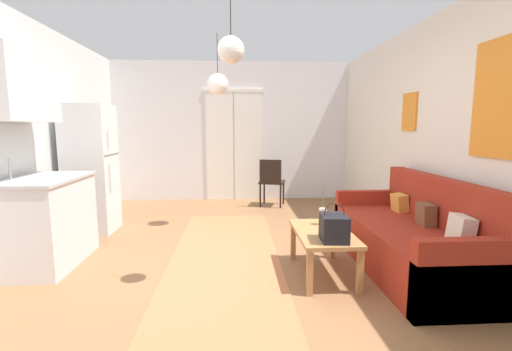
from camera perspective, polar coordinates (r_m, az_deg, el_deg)
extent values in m
cube|color=#8E603D|center=(3.54, -4.10, -16.37)|extent=(5.06, 7.69, 0.10)
cube|color=silver|center=(6.82, -3.92, 7.11)|extent=(4.66, 0.10, 2.62)
cube|color=white|center=(6.78, -5.89, 4.68)|extent=(0.52, 0.02, 2.05)
cube|color=white|center=(6.78, -1.32, 4.72)|extent=(0.52, 0.02, 2.05)
cube|color=white|center=(6.79, -3.69, 13.63)|extent=(1.14, 0.03, 0.06)
cube|color=silver|center=(3.92, 31.37, 5.38)|extent=(0.10, 7.29, 2.62)
cube|color=orange|center=(3.52, 35.24, 10.28)|extent=(0.02, 0.70, 0.98)
cube|color=orange|center=(4.82, 23.66, 9.44)|extent=(0.02, 0.34, 0.46)
cube|color=blue|center=(4.41, -35.13, 10.77)|extent=(0.02, 0.32, 0.40)
cube|color=#B26B42|center=(3.94, -5.01, -12.91)|extent=(1.15, 3.44, 0.01)
cube|color=maroon|center=(3.84, 23.00, -10.67)|extent=(0.84, 2.00, 0.44)
cube|color=maroon|center=(3.94, 27.70, -6.95)|extent=(0.15, 2.00, 0.91)
cube|color=maroon|center=(3.05, 31.25, -14.33)|extent=(0.84, 0.11, 0.62)
cube|color=maroon|center=(4.65, 17.86, -6.10)|extent=(0.84, 0.11, 0.62)
cube|color=beige|center=(3.39, 30.33, -7.62)|extent=(0.17, 0.25, 0.25)
cube|color=brown|center=(3.84, 25.85, -5.72)|extent=(0.15, 0.23, 0.22)
cube|color=gold|center=(4.33, 22.28, -4.14)|extent=(0.15, 0.20, 0.21)
cube|color=#A87542|center=(3.42, 10.86, -9.16)|extent=(0.51, 0.91, 0.04)
cube|color=#A87542|center=(3.07, 8.70, -15.40)|extent=(0.05, 0.05, 0.39)
cube|color=#A87542|center=(3.18, 16.54, -14.77)|extent=(0.05, 0.05, 0.39)
cube|color=#A87542|center=(3.83, 6.05, -10.53)|extent=(0.05, 0.05, 0.39)
cube|color=#A87542|center=(3.92, 12.34, -10.23)|extent=(0.05, 0.05, 0.39)
cylinder|color=beige|center=(3.61, 10.77, -6.55)|extent=(0.08, 0.08, 0.17)
cylinder|color=#477F42|center=(3.57, 10.85, -3.54)|extent=(0.01, 0.01, 0.22)
cube|color=black|center=(3.14, 12.54, -8.28)|extent=(0.24, 0.30, 0.23)
torus|color=#512319|center=(3.10, 12.61, -5.93)|extent=(0.18, 0.01, 0.18)
cube|color=white|center=(5.15, -25.21, 0.95)|extent=(0.56, 0.58, 1.69)
cube|color=#4C4C51|center=(5.04, -22.35, 3.21)|extent=(0.01, 0.56, 0.01)
cylinder|color=#B7BABF|center=(4.87, -22.91, 5.43)|extent=(0.02, 0.02, 0.24)
cylinder|color=#B7BABF|center=(4.92, -22.59, -0.49)|extent=(0.02, 0.02, 0.37)
cube|color=silver|center=(4.18, -30.82, -6.61)|extent=(0.61, 1.01, 0.87)
cube|color=#B7BABF|center=(4.10, -31.27, -0.48)|extent=(0.64, 1.04, 0.03)
cube|color=#999BA0|center=(4.01, -31.94, -1.35)|extent=(0.36, 0.40, 0.10)
cylinder|color=#B7BABF|center=(4.11, -35.08, 0.87)|extent=(0.02, 0.02, 0.20)
cube|color=silver|center=(4.15, -33.97, 11.95)|extent=(0.32, 0.91, 0.68)
cylinder|color=black|center=(6.44, 4.48, -2.79)|extent=(0.03, 0.03, 0.42)
cylinder|color=black|center=(6.50, 1.34, -2.67)|extent=(0.03, 0.03, 0.42)
cylinder|color=black|center=(6.11, 4.00, -3.37)|extent=(0.03, 0.03, 0.42)
cylinder|color=black|center=(6.17, 0.70, -3.23)|extent=(0.03, 0.03, 0.42)
cube|color=black|center=(6.26, 2.64, -1.04)|extent=(0.52, 0.50, 0.04)
cube|color=black|center=(6.06, 2.35, 0.68)|extent=(0.37, 0.14, 0.40)
cylinder|color=black|center=(3.06, -4.17, 26.22)|extent=(0.01, 0.01, 0.50)
sphere|color=white|center=(2.97, -4.10, 19.65)|extent=(0.22, 0.22, 0.22)
cylinder|color=black|center=(4.91, -6.31, 19.12)|extent=(0.01, 0.01, 0.51)
sphere|color=white|center=(4.85, -6.23, 14.51)|extent=(0.28, 0.28, 0.28)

